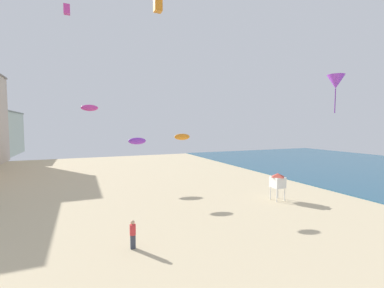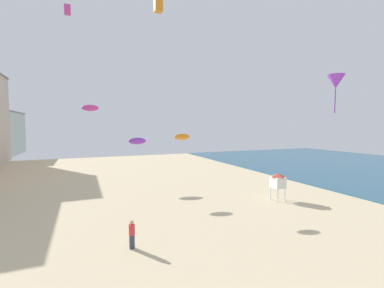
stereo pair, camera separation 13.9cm
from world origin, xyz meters
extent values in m
cube|color=#383D4C|center=(-2.56, 12.82, 0.40)|extent=(0.28, 0.18, 0.80)
cylinder|color=red|center=(-2.56, 12.82, 1.10)|extent=(0.34, 0.34, 0.60)
sphere|color=tan|center=(-2.56, 12.82, 1.52)|extent=(0.24, 0.24, 0.24)
cylinder|color=white|center=(11.27, 16.99, 0.60)|extent=(0.10, 0.10, 1.20)
cylinder|color=white|center=(12.17, 16.99, 0.60)|extent=(0.10, 0.10, 1.20)
cylinder|color=white|center=(11.27, 17.89, 0.60)|extent=(0.10, 0.10, 1.20)
cylinder|color=white|center=(12.17, 17.89, 0.60)|extent=(0.10, 0.10, 1.20)
cube|color=white|center=(11.72, 17.44, 1.70)|extent=(1.10, 1.10, 1.00)
pyramid|color=#D14C3D|center=(11.72, 17.44, 2.38)|extent=(1.10, 1.10, 0.35)
cone|color=purple|center=(11.44, 11.46, 10.05)|extent=(1.18, 1.18, 0.96)
cylinder|color=#63278B|center=(11.44, 11.46, 8.71)|extent=(0.06, 0.06, 1.71)
ellipsoid|color=purple|center=(0.00, 24.25, 5.46)|extent=(1.73, 0.48, 0.67)
cube|color=#DB3D9E|center=(-6.23, 32.35, 20.25)|extent=(0.67, 0.67, 1.06)
ellipsoid|color=#DB3D9E|center=(-3.99, 35.15, 9.31)|extent=(2.13, 0.59, 0.83)
ellipsoid|color=orange|center=(3.05, 19.72, 6.00)|extent=(1.42, 0.40, 0.55)
cube|color=orange|center=(3.68, 29.39, 21.16)|extent=(0.91, 0.91, 1.43)
camera|label=1|loc=(-5.11, -1.85, 6.95)|focal=24.67mm
camera|label=2|loc=(-4.98, -1.90, 6.95)|focal=24.67mm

